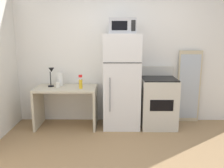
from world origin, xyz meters
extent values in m
plane|color=#9E7A51|center=(0.00, 0.00, 0.00)|extent=(12.00, 12.00, 0.00)
cube|color=white|center=(0.00, 1.70, 1.30)|extent=(5.00, 0.10, 2.60)
cube|color=beige|center=(-1.15, 1.32, 0.73)|extent=(1.10, 0.62, 0.04)
cube|color=beige|center=(-1.69, 1.32, 0.35)|extent=(0.04, 0.62, 0.71)
cube|color=beige|center=(-0.62, 1.32, 0.35)|extent=(0.04, 0.62, 0.71)
cylinder|color=black|center=(-1.44, 1.38, 0.76)|extent=(0.11, 0.11, 0.02)
cylinder|color=black|center=(-1.44, 1.38, 0.90)|extent=(0.02, 0.02, 0.26)
cone|color=black|center=(-1.41, 1.36, 1.07)|extent=(0.10, 0.10, 0.08)
cylinder|color=yellow|center=(-0.87, 1.22, 0.83)|extent=(0.06, 0.06, 0.16)
cylinder|color=white|center=(-0.87, 1.22, 0.93)|extent=(0.02, 0.02, 0.04)
cube|color=red|center=(-0.87, 1.21, 0.98)|extent=(0.06, 0.03, 0.04)
cylinder|color=white|center=(-1.29, 1.30, 0.80)|extent=(0.08, 0.08, 0.09)
cylinder|color=white|center=(-1.29, 1.47, 0.87)|extent=(0.11, 0.11, 0.24)
cube|color=white|center=(-0.13, 1.34, 0.86)|extent=(0.66, 0.59, 1.71)
cube|color=black|center=(-0.13, 1.04, 1.23)|extent=(0.64, 0.00, 0.01)
cylinder|color=gray|center=(-0.35, 1.03, 0.68)|extent=(0.02, 0.02, 0.60)
cube|color=#B7B7BC|center=(-0.13, 1.32, 1.84)|extent=(0.46, 0.34, 0.26)
cube|color=black|center=(-0.18, 1.14, 1.84)|extent=(0.26, 0.01, 0.15)
cube|color=black|center=(0.05, 1.14, 1.84)|extent=(0.07, 0.01, 0.18)
cube|color=beige|center=(0.55, 1.33, 0.45)|extent=(0.63, 0.60, 0.90)
cube|color=black|center=(0.55, 1.33, 0.91)|extent=(0.61, 0.58, 0.02)
cube|color=beige|center=(0.55, 1.61, 1.01)|extent=(0.63, 0.04, 0.18)
cube|color=black|center=(0.55, 1.03, 0.50)|extent=(0.40, 0.01, 0.20)
cube|color=#C6B793|center=(1.18, 1.59, 0.70)|extent=(0.44, 0.03, 1.40)
cube|color=#B2BCC6|center=(1.18, 1.57, 0.70)|extent=(0.39, 0.00, 1.26)
camera|label=1|loc=(-0.28, -2.87, 1.71)|focal=37.70mm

